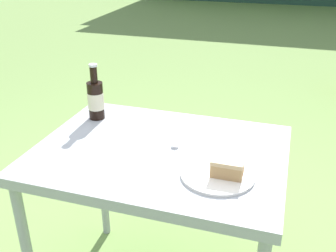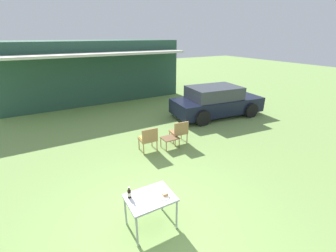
% 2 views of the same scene
% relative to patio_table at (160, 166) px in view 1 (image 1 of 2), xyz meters
% --- Properties ---
extents(patio_table, '(0.93, 0.70, 0.75)m').
position_rel_patio_table_xyz_m(patio_table, '(0.00, 0.00, 0.00)').
color(patio_table, '#9EA3A8').
rests_on(patio_table, ground_plane).
extents(cake_on_plate, '(0.25, 0.25, 0.07)m').
position_rel_patio_table_xyz_m(cake_on_plate, '(0.25, -0.12, 0.10)').
color(cake_on_plate, white).
rests_on(cake_on_plate, patio_table).
extents(cola_bottle_near, '(0.07, 0.07, 0.24)m').
position_rel_patio_table_xyz_m(cola_bottle_near, '(-0.35, 0.19, 0.17)').
color(cola_bottle_near, black).
rests_on(cola_bottle_near, patio_table).
extents(fork, '(0.16, 0.06, 0.01)m').
position_rel_patio_table_xyz_m(fork, '(0.20, -0.10, 0.08)').
color(fork, silver).
rests_on(fork, patio_table).
extents(loose_bottle_cap, '(0.03, 0.03, 0.01)m').
position_rel_patio_table_xyz_m(loose_bottle_cap, '(0.05, 0.03, 0.08)').
color(loose_bottle_cap, silver).
rests_on(loose_bottle_cap, patio_table).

